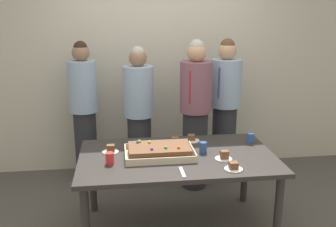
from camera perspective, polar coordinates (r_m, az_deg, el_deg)
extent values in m
cube|color=beige|center=(4.82, -1.48, 9.38)|extent=(8.00, 0.12, 3.00)
cube|color=#2D2826|center=(3.46, 1.38, -6.54)|extent=(1.75, 1.04, 0.04)
cylinder|color=#2D2826|center=(3.22, -12.09, -16.12)|extent=(0.07, 0.07, 0.70)
cylinder|color=#2D2826|center=(3.45, 16.04, -14.06)|extent=(0.07, 0.07, 0.70)
cylinder|color=#2D2826|center=(3.99, -11.14, -9.53)|extent=(0.07, 0.07, 0.70)
cylinder|color=#2D2826|center=(4.18, 11.34, -8.33)|extent=(0.07, 0.07, 0.70)
cube|color=beige|center=(3.43, -1.28, -6.26)|extent=(0.61, 0.40, 0.01)
cube|color=beige|center=(3.24, -0.91, -7.01)|extent=(0.61, 0.01, 0.05)
cube|color=beige|center=(3.60, -1.61, -4.66)|extent=(0.61, 0.01, 0.05)
cube|color=beige|center=(3.41, -6.35, -5.98)|extent=(0.01, 0.40, 0.05)
cube|color=beige|center=(3.46, 3.70, -5.53)|extent=(0.01, 0.40, 0.05)
cube|color=brown|center=(3.42, -1.28, -5.51)|extent=(0.54, 0.33, 0.08)
sphere|color=orange|center=(3.34, 1.52, -5.06)|extent=(0.03, 0.03, 0.03)
sphere|color=#2D84E0|center=(3.48, -4.54, -4.23)|extent=(0.03, 0.03, 0.03)
sphere|color=green|center=(3.33, -0.33, -5.08)|extent=(0.03, 0.03, 0.03)
sphere|color=purple|center=(3.31, -2.42, -5.28)|extent=(0.03, 0.03, 0.03)
sphere|color=yellow|center=(3.50, -4.22, -4.13)|extent=(0.03, 0.03, 0.03)
sphere|color=yellow|center=(3.47, -2.80, -4.26)|extent=(0.03, 0.03, 0.03)
cylinder|color=white|center=(3.81, 3.56, -4.05)|extent=(0.15, 0.15, 0.01)
cube|color=brown|center=(3.81, 3.49, -3.57)|extent=(0.07, 0.07, 0.05)
cylinder|color=white|center=(3.21, 9.71, -8.15)|extent=(0.15, 0.15, 0.01)
cube|color=brown|center=(3.19, 9.72, -7.59)|extent=(0.07, 0.07, 0.06)
cylinder|color=white|center=(3.56, -8.55, -5.66)|extent=(0.15, 0.15, 0.01)
cube|color=brown|center=(3.53, -8.51, -5.14)|extent=(0.07, 0.06, 0.07)
cylinder|color=white|center=(3.40, 8.25, -6.69)|extent=(0.15, 0.15, 0.01)
cube|color=brown|center=(3.38, 8.39, -6.06)|extent=(0.07, 0.06, 0.07)
cylinder|color=white|center=(3.72, 0.91, -4.54)|extent=(0.15, 0.15, 0.01)
cube|color=brown|center=(3.70, 1.05, -4.00)|extent=(0.07, 0.05, 0.06)
cylinder|color=red|center=(3.29, -8.65, -6.60)|extent=(0.07, 0.07, 0.10)
cylinder|color=#2D5199|center=(3.83, 12.14, -3.59)|extent=(0.07, 0.07, 0.10)
cylinder|color=#2D5199|center=(3.51, 5.24, -5.04)|extent=(0.07, 0.07, 0.10)
cube|color=silver|center=(3.11, 2.15, -8.72)|extent=(0.03, 0.20, 0.01)
cylinder|color=#28282D|center=(4.40, 3.99, -5.36)|extent=(0.28, 0.28, 0.90)
cylinder|color=#7A4C5B|center=(4.20, 4.18, 3.96)|extent=(0.35, 0.35, 0.56)
cube|color=maroon|center=(4.04, 3.43, 3.92)|extent=(0.04, 0.02, 0.36)
sphere|color=tan|center=(4.14, 4.28, 9.04)|extent=(0.21, 0.21, 0.21)
sphere|color=#B2A899|center=(4.13, 4.30, 9.83)|extent=(0.16, 0.16, 0.16)
cylinder|color=#28282D|center=(4.54, -4.22, -5.29)|extent=(0.27, 0.27, 0.82)
cylinder|color=#93ADCC|center=(4.34, -4.40, 3.30)|extent=(0.34, 0.34, 0.57)
sphere|color=#8C664C|center=(4.28, -4.50, 8.22)|extent=(0.20, 0.20, 0.20)
sphere|color=#B2A899|center=(4.27, -4.52, 8.94)|extent=(0.15, 0.15, 0.15)
cylinder|color=#28282D|center=(4.69, -12.06, -4.68)|extent=(0.26, 0.26, 0.85)
cylinder|color=#93ADCC|center=(4.50, -12.57, 3.95)|extent=(0.32, 0.32, 0.59)
sphere|color=#8C664C|center=(4.44, -12.86, 8.80)|extent=(0.20, 0.20, 0.20)
sphere|color=black|center=(4.43, -12.91, 9.50)|extent=(0.15, 0.15, 0.15)
cylinder|color=#28282D|center=(4.70, 8.26, -4.19)|extent=(0.28, 0.28, 0.89)
cylinder|color=#93ADCC|center=(4.51, 8.62, 4.48)|extent=(0.36, 0.36, 0.55)
cube|color=navy|center=(4.35, 7.73, 4.49)|extent=(0.04, 0.02, 0.35)
sphere|color=tan|center=(4.45, 8.81, 9.18)|extent=(0.21, 0.21, 0.21)
sphere|color=brown|center=(4.44, 8.85, 9.93)|extent=(0.16, 0.16, 0.16)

